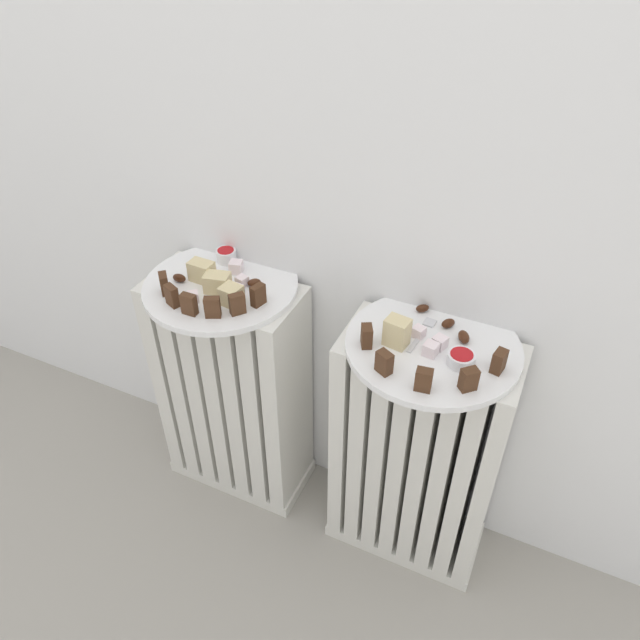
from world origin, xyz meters
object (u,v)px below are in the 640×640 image
at_px(plate_right, 433,346).
at_px(radiator_left, 234,392).
at_px(radiator_right, 416,455).
at_px(jam_bowl_right, 461,358).
at_px(fork, 423,332).
at_px(jam_bowl_left, 226,255).
at_px(plate_left, 221,286).

bearing_deg(plate_right, radiator_left, 180.00).
distance_m(radiator_right, jam_bowl_right, 0.31).
height_order(radiator_right, fork, fork).
xyz_separation_m(jam_bowl_left, fork, (0.43, -0.06, -0.01)).
xyz_separation_m(radiator_right, jam_bowl_left, (-0.46, 0.07, 0.31)).
xyz_separation_m(radiator_left, jam_bowl_left, (-0.03, 0.07, 0.31)).
bearing_deg(radiator_left, jam_bowl_right, -3.77).
bearing_deg(plate_left, jam_bowl_right, -3.77).
distance_m(radiator_right, plate_right, 0.29).
distance_m(radiator_right, fork, 0.30).
distance_m(jam_bowl_left, fork, 0.44).
relative_size(jam_bowl_left, jam_bowl_right, 0.90).
xyz_separation_m(radiator_right, fork, (-0.02, 0.02, 0.30)).
bearing_deg(radiator_right, radiator_left, -180.00).
height_order(plate_left, jam_bowl_right, jam_bowl_right).
bearing_deg(fork, radiator_left, -177.36).
height_order(radiator_left, plate_left, plate_left).
distance_m(plate_left, jam_bowl_left, 0.08).
height_order(plate_left, fork, fork).
bearing_deg(radiator_left, fork, 2.64).
height_order(jam_bowl_left, fork, jam_bowl_left).
xyz_separation_m(plate_left, jam_bowl_left, (-0.03, 0.07, 0.02)).
bearing_deg(jam_bowl_left, radiator_right, -9.17).
height_order(plate_left, jam_bowl_left, jam_bowl_left).
bearing_deg(plate_left, radiator_right, 0.00).
height_order(radiator_left, jam_bowl_left, jam_bowl_left).
bearing_deg(radiator_left, plate_left, -63.43).
bearing_deg(plate_right, radiator_right, 75.96).
xyz_separation_m(plate_left, plate_right, (0.42, 0.00, 0.00)).
relative_size(plate_left, fork, 2.89).
distance_m(plate_right, jam_bowl_left, 0.46).
xyz_separation_m(radiator_left, jam_bowl_right, (0.48, -0.03, 0.31)).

